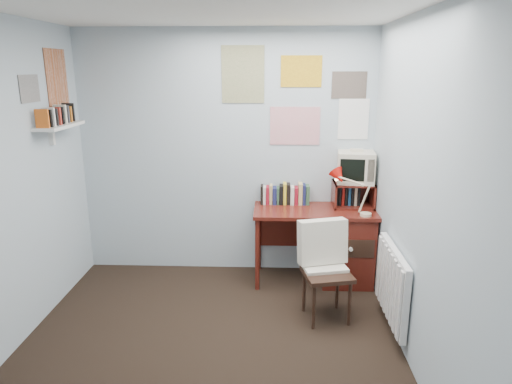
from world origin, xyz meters
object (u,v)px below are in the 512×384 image
desk_chair (327,274)px  wall_shelf (60,126)px  radiator (392,284)px  desk (340,243)px  desk_lamp (367,196)px  crt_tv (356,165)px  tv_riser (353,194)px

desk_chair → wall_shelf: (-2.35, 0.37, 1.21)m
desk_chair → radiator: 0.54m
desk → wall_shelf: bearing=-171.6°
desk → radiator: size_ratio=1.50×
desk_chair → desk_lamp: bearing=41.0°
crt_tv → wall_shelf: 2.79m
tv_riser → wall_shelf: 2.83m
desk → desk_lamp: size_ratio=3.11×
tv_riser → radiator: size_ratio=0.50×
desk → desk_chair: bearing=-106.2°
desk_lamp → wall_shelf: wall_shelf is taller
desk_chair → crt_tv: 1.22m
crt_tv → wall_shelf: wall_shelf is taller
desk_lamp → desk: bearing=122.3°
tv_riser → crt_tv: bearing=55.4°
crt_tv → wall_shelf: bearing=-163.4°
crt_tv → desk_lamp: bearing=-73.6°
desk_chair → desk_lamp: 0.87m
crt_tv → radiator: 1.31m
crt_tv → radiator: crt_tv is taller
crt_tv → radiator: bearing=-75.7°
wall_shelf → tv_riser: bearing=10.3°
desk_chair → tv_riser: bearing=56.3°
tv_riser → crt_tv: (0.01, 0.02, 0.29)m
desk_lamp → wall_shelf: (-2.76, -0.18, 0.67)m
desk → radiator: bearing=-72.8°
desk_chair → wall_shelf: size_ratio=1.33×
desk_lamp → radiator: 0.91m
desk_lamp → tv_riser: (-0.07, 0.31, -0.07)m
desk_lamp → crt_tv: (-0.06, 0.33, 0.22)m
desk → crt_tv: crt_tv is taller
desk → wall_shelf: 2.87m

